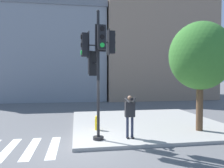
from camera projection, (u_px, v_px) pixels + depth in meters
name	position (u px, v px, depth m)	size (l,w,h in m)	color
ground_plane	(86.00, 147.00, 8.21)	(160.00, 160.00, 0.00)	#5B5B5E
sidewalk_corner	(146.00, 123.00, 12.24)	(8.00, 8.00, 0.14)	#9E9B96
traffic_signal_pole	(98.00, 57.00, 8.61)	(1.39, 1.37, 5.15)	black
person_photographer	(130.00, 113.00, 8.93)	(0.50, 0.53, 1.75)	black
street_tree	(200.00, 56.00, 10.10)	(2.86, 2.86, 5.06)	brown
fire_hydrant	(97.00, 123.00, 10.30)	(0.20, 0.26, 0.69)	yellow
building_left	(43.00, 54.00, 26.22)	(14.32, 9.81, 10.63)	gray
building_right	(150.00, 23.00, 28.76)	(12.75, 11.79, 19.38)	gray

